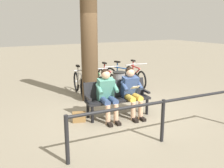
% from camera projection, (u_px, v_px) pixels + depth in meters
% --- Properties ---
extents(ground_plane, '(40.00, 40.00, 0.00)m').
position_uv_depth(ground_plane, '(123.00, 112.00, 6.45)').
color(ground_plane, gray).
extents(bench, '(1.65, 0.67, 0.87)m').
position_uv_depth(bench, '(117.00, 95.00, 6.16)').
color(bench, black).
rests_on(bench, ground).
extents(person_reading, '(0.52, 0.80, 1.20)m').
position_uv_depth(person_reading, '(132.00, 90.00, 6.09)').
color(person_reading, '#334772').
rests_on(person_reading, ground).
extents(person_companion, '(0.52, 0.80, 1.20)m').
position_uv_depth(person_companion, '(107.00, 92.00, 5.85)').
color(person_companion, '#4C8C7A').
rests_on(person_companion, ground).
extents(handbag, '(0.33, 0.23, 0.24)m').
position_uv_depth(handbag, '(79.00, 117.00, 5.81)').
color(handbag, olive).
rests_on(handbag, ground).
extents(tree_trunk, '(0.48, 0.48, 3.90)m').
position_uv_depth(tree_trunk, '(89.00, 33.00, 7.03)').
color(tree_trunk, '#4C3823').
rests_on(tree_trunk, ground).
extents(litter_bin, '(0.38, 0.38, 0.81)m').
position_uv_depth(litter_bin, '(119.00, 85.00, 7.59)').
color(litter_bin, slate).
rests_on(litter_bin, ground).
extents(bicycle_blue, '(0.48, 1.67, 0.94)m').
position_uv_depth(bicycle_blue, '(135.00, 77.00, 8.96)').
color(bicycle_blue, black).
rests_on(bicycle_blue, ground).
extents(bicycle_silver, '(0.64, 1.62, 0.94)m').
position_uv_depth(bicycle_silver, '(121.00, 78.00, 8.75)').
color(bicycle_silver, black).
rests_on(bicycle_silver, ground).
extents(bicycle_purple, '(0.48, 1.68, 0.94)m').
position_uv_depth(bicycle_purple, '(107.00, 80.00, 8.44)').
color(bicycle_purple, black).
rests_on(bicycle_purple, ground).
extents(bicycle_orange, '(0.48, 1.67, 0.94)m').
position_uv_depth(bicycle_orange, '(96.00, 82.00, 8.09)').
color(bicycle_orange, black).
rests_on(bicycle_orange, ground).
extents(bicycle_black, '(0.48, 1.67, 0.94)m').
position_uv_depth(bicycle_black, '(80.00, 84.00, 7.88)').
color(bicycle_black, black).
rests_on(bicycle_black, ground).
extents(railing_fence, '(3.81, 0.33, 0.85)m').
position_uv_depth(railing_fence, '(163.00, 112.00, 4.74)').
color(railing_fence, black).
rests_on(railing_fence, ground).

